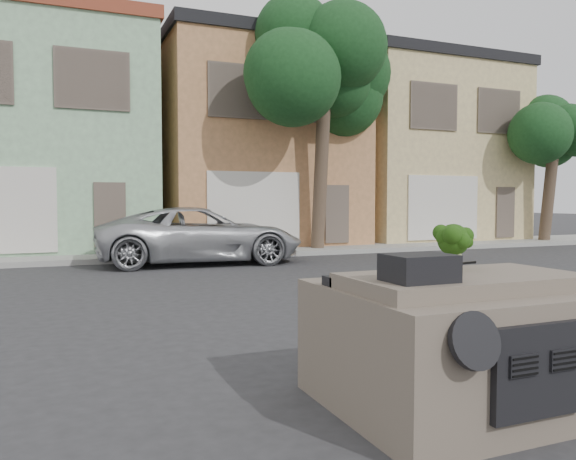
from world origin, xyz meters
TOP-DOWN VIEW (x-y plane):
  - ground_plane at (0.00, 0.00)m, footprint 120.00×120.00m
  - sidewalk at (0.00, 10.50)m, footprint 40.00×3.00m
  - townhouse_mint at (-3.50, 14.50)m, footprint 7.20×8.20m
  - townhouse_tan at (4.00, 14.50)m, footprint 7.20×8.20m
  - townhouse_beige at (11.50, 14.50)m, footprint 7.20×8.20m
  - silver_pickup at (0.61, 8.22)m, footprint 5.68×2.88m
  - tree_near at (5.00, 9.80)m, footprint 4.40×4.00m
  - tree_far at (15.00, 9.80)m, footprint 3.20×3.00m
  - car_dashboard at (0.00, -3.00)m, footprint 2.00×1.80m
  - instrument_hump at (-0.58, -3.35)m, footprint 0.48×0.38m
  - wiper_arm at (0.28, -2.62)m, footprint 0.69×0.15m
  - broccoli at (0.13, -2.86)m, footprint 0.35×0.35m

SIDE VIEW (x-z plane):
  - ground_plane at x=0.00m, z-range 0.00..0.00m
  - silver_pickup at x=0.61m, z-range -0.77..0.77m
  - sidewalk at x=0.00m, z-range 0.00..0.15m
  - car_dashboard at x=0.00m, z-range 0.00..1.12m
  - wiper_arm at x=0.28m, z-range 1.12..1.14m
  - instrument_hump at x=-0.58m, z-range 1.12..1.32m
  - broccoli at x=0.13m, z-range 1.12..1.52m
  - tree_far at x=15.00m, z-range 0.00..6.00m
  - townhouse_mint at x=-3.50m, z-range 0.00..7.55m
  - townhouse_tan at x=4.00m, z-range 0.00..7.55m
  - townhouse_beige at x=11.50m, z-range 0.00..7.55m
  - tree_near at x=5.00m, z-range 0.00..8.50m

